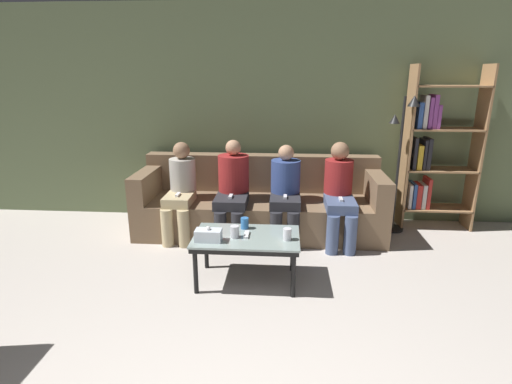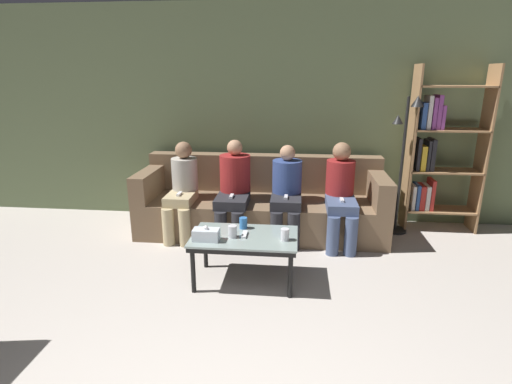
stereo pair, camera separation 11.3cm
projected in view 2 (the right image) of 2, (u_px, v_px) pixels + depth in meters
wall_back at (266, 115)px, 4.88m from camera, size 12.00×0.06×2.60m
couch at (262, 205)px, 4.67m from camera, size 2.79×0.89×0.86m
coffee_table at (245, 240)px, 3.48m from camera, size 0.92×0.56×0.44m
cup_near_left at (243, 223)px, 3.62m from camera, size 0.07×0.07×0.10m
cup_near_right at (285, 235)px, 3.36m from camera, size 0.07×0.07×0.10m
cup_far_center at (233, 231)px, 3.42m from camera, size 0.07×0.07×0.11m
tissue_box at (206, 235)px, 3.36m from camera, size 0.22×0.12×0.13m
game_remote at (245, 234)px, 3.46m from camera, size 0.04×0.15×0.02m
bookshelf at (436, 153)px, 4.57m from camera, size 0.82×0.32×1.89m
standing_lamp at (404, 151)px, 4.46m from camera, size 0.31×0.26×1.57m
seated_person_left_end at (183, 188)px, 4.47m from camera, size 0.31×0.62×1.06m
seated_person_mid_left at (234, 187)px, 4.42m from camera, size 0.34×0.69×1.09m
seated_person_mid_right at (286, 191)px, 4.37m from camera, size 0.33×0.63×1.05m
seated_person_right_end at (341, 192)px, 4.29m from camera, size 0.31×0.70×1.09m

